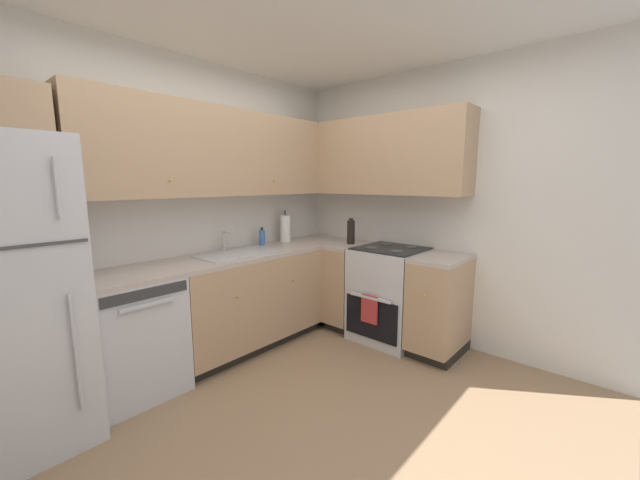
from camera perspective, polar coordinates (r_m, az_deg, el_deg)
ground_plane at (r=2.60m, az=-0.35°, el=-27.02°), size 3.43×3.10×0.02m
wall_back at (r=3.37m, az=-20.84°, el=4.41°), size 3.53×0.05×2.56m
wall_right at (r=3.60m, az=18.49°, el=4.79°), size 0.05×3.20×2.56m
refrigerator at (r=2.68m, az=-41.49°, el=-6.94°), size 0.72×0.75×1.78m
dishwasher at (r=3.02m, az=-27.47°, el=-13.21°), size 0.60×0.63×0.86m
lower_cabinets_back at (r=3.48m, az=-11.54°, el=-9.36°), size 1.42×0.62×0.86m
countertop_back at (r=3.37m, az=-11.78°, el=-2.23°), size 2.63×0.60×0.03m
lower_cabinets_right at (r=3.58m, az=11.97°, el=-8.83°), size 0.62×1.31×0.86m
countertop_right at (r=3.47m, az=12.18°, el=-1.89°), size 0.60×1.31×0.03m
oven_range at (r=3.63m, az=10.93°, el=-8.21°), size 0.68×0.62×1.04m
upper_cabinets_back at (r=3.34m, az=-16.04°, el=13.07°), size 2.31×0.34×0.74m
upper_cabinets_right at (r=3.73m, az=8.71°, el=12.86°), size 0.32×1.86×0.74m
sink at (r=3.30m, az=-12.59°, el=-2.88°), size 0.71×0.40×0.10m
faucet at (r=3.44m, az=-14.64°, el=0.17°), size 0.07×0.16×0.19m
soap_bottle at (r=3.70m, az=-9.11°, el=0.41°), size 0.06×0.06×0.18m
paper_towel_roll at (r=3.88m, az=-5.50°, el=1.83°), size 0.11×0.11×0.35m
oil_bottle at (r=3.74m, az=4.90°, el=1.28°), size 0.08×0.08×0.27m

